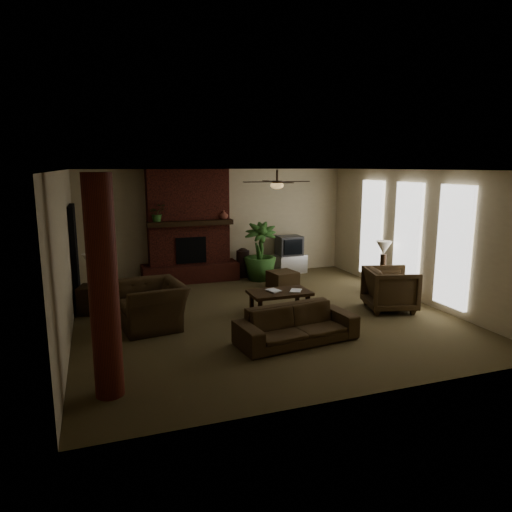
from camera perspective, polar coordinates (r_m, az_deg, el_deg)
name	(u,v)px	position (r m, az deg, el deg)	size (l,w,h in m)	color
room_shell	(263,244)	(8.82, 0.86, 1.44)	(7.00, 7.00, 7.00)	brown
fireplace	(189,236)	(11.73, -8.27, 2.51)	(2.40, 0.70, 2.80)	#562017
windows	(407,237)	(10.67, 18.17, 2.29)	(0.08, 3.65, 2.35)	white
log_column	(104,289)	(5.95, -18.28, -3.83)	(0.36, 0.36, 2.80)	#5E2217
doorway	(75,257)	(10.14, -21.45, -0.07)	(0.10, 1.00, 2.10)	black
ceiling_fan	(277,184)	(9.13, 2.61, 8.89)	(1.35, 1.35, 0.37)	black
sofa	(297,319)	(7.71, 5.03, -7.74)	(2.02, 0.59, 0.79)	#3E2E1A
armchair_left	(151,297)	(8.57, -12.78, -5.01)	(1.24, 0.81, 1.09)	#3E2E1A
armchair_right	(390,287)	(9.71, 16.25, -3.70)	(0.92, 0.86, 0.95)	#3E2E1A
coffee_table	(280,294)	(9.21, 2.92, -4.71)	(1.20, 0.70, 0.43)	black
ottoman	(283,280)	(11.08, 3.30, -2.93)	(0.60, 0.60, 0.40)	#3E2E1A
tv_stand	(290,264)	(12.61, 4.16, -0.98)	(0.85, 0.50, 0.50)	silver
tv	(289,246)	(12.50, 4.14, 1.29)	(0.65, 0.53, 0.52)	#3D3D3F
floor_vase	(243,261)	(12.12, -1.64, -0.58)	(0.34, 0.34, 0.77)	black
floor_plant	(260,264)	(11.79, 0.49, -1.00)	(0.82, 1.47, 0.82)	#305A24
side_table_left	(93,299)	(9.73, -19.48, -5.07)	(0.50, 0.50, 0.55)	black
lamp_left	(92,264)	(9.54, -19.61, -0.90)	(0.45, 0.45, 0.65)	black
side_table_right	(382,281)	(11.03, 15.26, -2.96)	(0.50, 0.50, 0.55)	black
lamp_right	(384,250)	(10.88, 15.48, 0.74)	(0.40, 0.40, 0.65)	black
mantel_plant	(157,215)	(11.32, -12.09, 4.98)	(0.38, 0.42, 0.33)	#305A24
mantel_vase	(224,215)	(11.63, -3.99, 5.09)	(0.22, 0.23, 0.22)	brown
book_a	(269,285)	(9.10, 1.64, -3.58)	(0.22, 0.03, 0.29)	#999999
book_b	(291,284)	(9.20, 4.29, -3.44)	(0.21, 0.02, 0.29)	#999999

